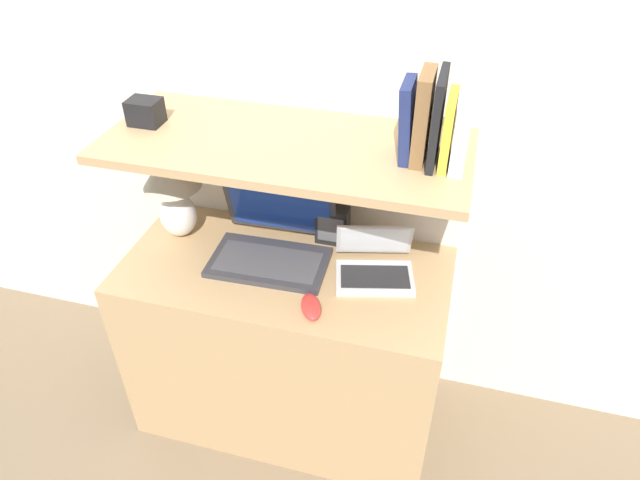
% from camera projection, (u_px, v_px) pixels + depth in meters
% --- Properties ---
extents(ground_plane, '(12.00, 12.00, 0.00)m').
position_uv_depth(ground_plane, '(270.00, 464.00, 2.12)').
color(ground_plane, '#7A664C').
extents(wall_back, '(6.00, 0.05, 2.40)m').
position_uv_depth(wall_back, '(310.00, 96.00, 1.85)').
color(wall_back, silver).
rests_on(wall_back, ground_plane).
extents(desk, '(1.09, 0.53, 0.73)m').
position_uv_depth(desk, '(288.00, 345.00, 2.10)').
color(desk, tan).
rests_on(desk, ground_plane).
extents(back_riser, '(1.09, 0.04, 1.14)m').
position_uv_depth(back_riser, '(309.00, 255.00, 2.20)').
color(back_riser, silver).
rests_on(back_riser, ground_plane).
extents(shelf, '(1.09, 0.48, 0.03)m').
position_uv_depth(shelf, '(286.00, 146.00, 1.68)').
color(shelf, tan).
rests_on(shelf, back_riser).
extents(table_lamp, '(0.20, 0.20, 0.34)m').
position_uv_depth(table_lamp, '(173.00, 183.00, 1.91)').
color(table_lamp, white).
rests_on(table_lamp, desk).
extents(laptop_large, '(0.40, 0.31, 0.25)m').
position_uv_depth(laptop_large, '(273.00, 242.00, 1.90)').
color(laptop_large, '#333338').
rests_on(laptop_large, desk).
extents(laptop_small, '(0.29, 0.26, 0.15)m').
position_uv_depth(laptop_small, '(375.00, 266.00, 1.84)').
color(laptop_small, silver).
rests_on(laptop_small, desk).
extents(computer_mouse, '(0.10, 0.13, 0.03)m').
position_uv_depth(computer_mouse, '(311.00, 307.00, 1.71)').
color(computer_mouse, red).
rests_on(computer_mouse, desk).
extents(router_box, '(0.11, 0.06, 0.14)m').
position_uv_depth(router_box, '(333.00, 225.00, 1.96)').
color(router_box, black).
rests_on(router_box, desk).
extents(book_white, '(0.04, 0.17, 0.21)m').
position_uv_depth(book_white, '(463.00, 128.00, 1.50)').
color(book_white, silver).
rests_on(book_white, shelf).
extents(book_yellow, '(0.02, 0.16, 0.19)m').
position_uv_depth(book_yellow, '(448.00, 130.00, 1.52)').
color(book_yellow, gold).
rests_on(book_yellow, shelf).
extents(book_black, '(0.02, 0.18, 0.25)m').
position_uv_depth(book_black, '(438.00, 119.00, 1.51)').
color(book_black, black).
rests_on(book_black, shelf).
extents(book_brown, '(0.04, 0.14, 0.25)m').
position_uv_depth(book_brown, '(423.00, 117.00, 1.51)').
color(book_brown, brown).
rests_on(book_brown, shelf).
extents(book_navy, '(0.04, 0.13, 0.22)m').
position_uv_depth(book_navy, '(408.00, 121.00, 1.53)').
color(book_navy, navy).
rests_on(book_navy, shelf).
extents(shelf_gadget, '(0.10, 0.08, 0.08)m').
position_uv_depth(shelf_gadget, '(145.00, 112.00, 1.74)').
color(shelf_gadget, black).
rests_on(shelf_gadget, shelf).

